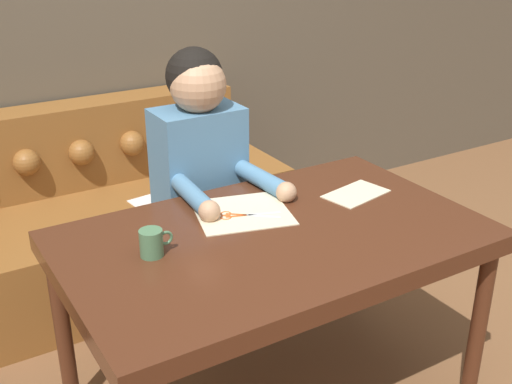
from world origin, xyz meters
name	(u,v)px	position (x,y,z in m)	size (l,w,h in m)	color
wall_back	(99,11)	(0.00, 1.84, 1.30)	(8.00, 0.06, 2.60)	brown
dining_table	(273,251)	(0.00, 0.15, 0.69)	(1.45, 0.89, 0.76)	#472314
couch	(97,225)	(-0.25, 1.41, 0.31)	(1.75, 0.86, 0.88)	brown
person	(201,194)	(0.02, 0.75, 0.67)	(0.41, 0.60, 1.29)	#33281E
pattern_paper_main	(242,212)	(-0.02, 0.34, 0.76)	(0.40, 0.38, 0.00)	beige
pattern_paper_offcut	(356,194)	(0.45, 0.26, 0.76)	(0.28, 0.20, 0.00)	beige
scissors	(239,216)	(-0.04, 0.32, 0.76)	(0.22, 0.15, 0.01)	silver
mug	(152,243)	(-0.42, 0.21, 0.80)	(0.11, 0.08, 0.09)	#47704C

